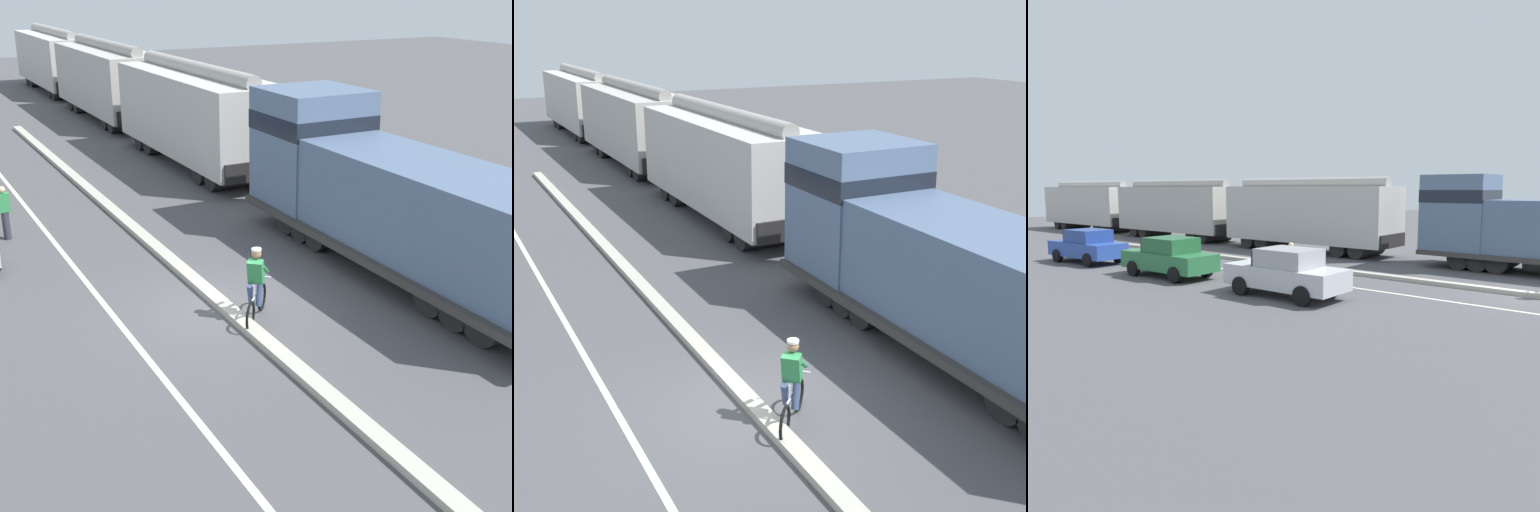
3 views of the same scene
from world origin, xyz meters
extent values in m
plane|color=#4C4C4F|center=(0.00, 0.00, 0.00)|extent=(120.00, 120.00, 0.00)
cube|color=#B2AD9E|center=(0.00, 6.00, 0.08)|extent=(0.36, 36.00, 0.16)
cube|color=silver|center=(-2.40, 6.00, 0.00)|extent=(0.14, 36.00, 0.01)
cube|color=slate|center=(5.07, 4.23, 2.45)|extent=(2.80, 2.80, 3.50)
cube|color=black|center=(5.07, 4.23, 3.24)|extent=(2.83, 2.83, 0.56)
cylinder|color=black|center=(5.07, 3.82, 0.50)|extent=(2.40, 1.00, 1.00)
cylinder|color=black|center=(5.07, 3.02, 0.50)|extent=(2.40, 1.00, 1.00)
cylinder|color=black|center=(5.07, 2.22, 0.50)|extent=(2.40, 1.00, 1.00)
cube|color=#B7B5AD|center=(5.07, 12.83, 2.15)|extent=(2.90, 10.40, 3.10)
cylinder|color=#9C9993|center=(5.07, 12.83, 3.88)|extent=(0.60, 9.88, 0.60)
cube|color=black|center=(5.07, 18.08, 0.95)|extent=(2.61, 0.10, 0.70)
cube|color=black|center=(5.07, 7.58, 0.95)|extent=(2.61, 0.10, 0.70)
cylinder|color=black|center=(5.07, 16.60, 0.45)|extent=(2.46, 0.90, 0.90)
cylinder|color=black|center=(5.07, 15.50, 0.45)|extent=(2.46, 0.90, 0.90)
cylinder|color=black|center=(5.07, 10.15, 0.45)|extent=(2.46, 0.90, 0.90)
cylinder|color=black|center=(5.07, 9.05, 0.45)|extent=(2.46, 0.90, 0.90)
cube|color=#AEACA4|center=(5.07, 24.43, 2.15)|extent=(2.90, 10.40, 3.10)
cylinder|color=gray|center=(5.07, 24.43, 3.88)|extent=(0.60, 9.88, 0.60)
cube|color=black|center=(5.07, 29.68, 0.95)|extent=(2.61, 0.10, 0.70)
cube|color=black|center=(5.07, 19.18, 0.95)|extent=(2.61, 0.10, 0.70)
cylinder|color=black|center=(5.07, 28.20, 0.45)|extent=(2.46, 0.90, 0.90)
cylinder|color=black|center=(5.07, 27.10, 0.45)|extent=(2.46, 0.90, 0.90)
cylinder|color=black|center=(5.07, 21.75, 0.45)|extent=(2.46, 0.90, 0.90)
cylinder|color=black|center=(5.07, 20.65, 0.45)|extent=(2.46, 0.90, 0.90)
cube|color=#BAB7B0|center=(5.07, 36.03, 2.15)|extent=(2.90, 10.40, 3.10)
cylinder|color=#9E9C95|center=(5.07, 36.03, 3.88)|extent=(0.60, 9.88, 0.60)
cube|color=black|center=(5.07, 41.28, 0.95)|extent=(2.61, 0.10, 0.70)
cube|color=black|center=(5.07, 30.78, 0.95)|extent=(2.61, 0.10, 0.70)
cylinder|color=black|center=(5.07, 39.80, 0.45)|extent=(2.46, 0.90, 0.90)
cylinder|color=black|center=(5.07, 38.70, 0.45)|extent=(2.46, 0.90, 0.90)
cylinder|color=black|center=(5.07, 33.35, 0.45)|extent=(2.46, 0.90, 0.90)
cylinder|color=black|center=(5.07, 32.25, 0.45)|extent=(2.46, 0.90, 0.90)
cube|color=#B7BABF|center=(-5.08, 6.35, 0.67)|extent=(1.72, 4.21, 0.70)
cube|color=#9C9EA2|center=(-5.08, 6.20, 1.32)|extent=(1.51, 1.91, 0.60)
cube|color=#1E232D|center=(-5.08, 7.20, 1.27)|extent=(1.43, 0.13, 0.51)
cylinder|color=black|center=(-5.89, 7.65, 0.32)|extent=(0.22, 0.64, 0.64)
cylinder|color=black|center=(-4.28, 7.66, 0.32)|extent=(0.22, 0.64, 0.64)
cylinder|color=black|center=(-5.88, 5.05, 0.32)|extent=(0.22, 0.64, 0.64)
cylinder|color=black|center=(-4.27, 5.06, 0.32)|extent=(0.22, 0.64, 0.64)
cube|color=#286B3D|center=(-5.17, 12.40, 0.67)|extent=(1.78, 4.23, 0.70)
cube|color=#225B34|center=(-5.17, 12.25, 1.32)|extent=(1.54, 1.93, 0.60)
cube|color=#1E232D|center=(-5.19, 13.25, 1.27)|extent=(1.43, 0.15, 0.51)
cylinder|color=black|center=(-6.00, 13.69, 0.32)|extent=(0.23, 0.64, 0.64)
cylinder|color=black|center=(-4.39, 13.72, 0.32)|extent=(0.23, 0.64, 0.64)
cylinder|color=black|center=(-5.95, 11.08, 0.32)|extent=(0.23, 0.64, 0.64)
cylinder|color=black|center=(-4.34, 11.11, 0.32)|extent=(0.23, 0.64, 0.64)
cube|color=#28479E|center=(-5.20, 18.67, 0.67)|extent=(1.89, 4.27, 0.70)
cube|color=navy|center=(-5.19, 18.52, 1.32)|extent=(1.58, 1.97, 0.60)
cube|color=#1E232D|center=(-5.23, 19.52, 1.27)|extent=(1.43, 0.18, 0.51)
cylinder|color=black|center=(-6.06, 19.94, 0.32)|extent=(0.25, 0.65, 0.64)
cylinder|color=black|center=(-4.45, 20.01, 0.32)|extent=(0.25, 0.65, 0.64)
cylinder|color=black|center=(-5.94, 17.33, 0.32)|extent=(0.25, 0.65, 0.64)
cylinder|color=black|center=(-4.33, 17.41, 0.32)|extent=(0.25, 0.65, 0.64)
cylinder|color=#33333D|center=(-3.53, 7.35, 0.42)|extent=(0.22, 0.22, 0.85)
cube|color=#338C4C|center=(-3.53, 7.35, 1.13)|extent=(0.34, 0.22, 0.56)
sphere|color=beige|center=(-3.53, 7.35, 1.52)|extent=(0.20, 0.20, 0.20)
camera|label=1|loc=(-6.53, -13.62, 7.26)|focal=50.00mm
camera|label=2|loc=(-5.18, -10.99, 7.18)|focal=50.00mm
camera|label=3|loc=(-17.86, -3.95, 3.60)|focal=35.00mm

